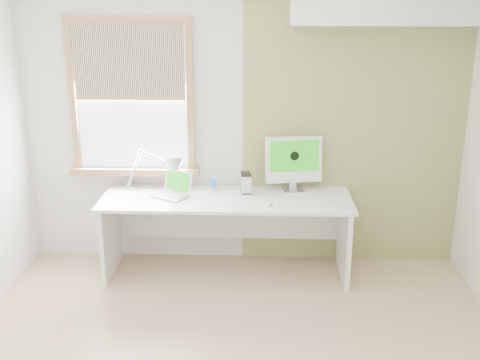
{
  "coord_description": "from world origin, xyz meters",
  "views": [
    {
      "loc": [
        0.16,
        -3.36,
        2.42
      ],
      "look_at": [
        0.0,
        1.05,
        1.0
      ],
      "focal_mm": 43.0,
      "sensor_mm": 36.0,
      "label": 1
    }
  ],
  "objects_px": {
    "laptop": "(174,190)",
    "imac": "(294,161)",
    "desk_lamp": "(166,170)",
    "desk": "(227,216)",
    "external_drive": "(246,183)"
  },
  "relations": [
    {
      "from": "desk",
      "to": "desk_lamp",
      "type": "xyz_separation_m",
      "value": [
        -0.56,
        0.13,
        0.39
      ]
    },
    {
      "from": "imac",
      "to": "laptop",
      "type": "bearing_deg",
      "value": -170.46
    },
    {
      "from": "laptop",
      "to": "desk",
      "type": "bearing_deg",
      "value": 1.79
    },
    {
      "from": "desk_lamp",
      "to": "laptop",
      "type": "distance_m",
      "value": 0.22
    },
    {
      "from": "desk_lamp",
      "to": "imac",
      "type": "distance_m",
      "value": 1.16
    },
    {
      "from": "imac",
      "to": "external_drive",
      "type": "bearing_deg",
      "value": -170.04
    },
    {
      "from": "desk",
      "to": "desk_lamp",
      "type": "height_order",
      "value": "desk_lamp"
    },
    {
      "from": "desk",
      "to": "imac",
      "type": "bearing_deg",
      "value": 15.43
    },
    {
      "from": "desk_lamp",
      "to": "laptop",
      "type": "relative_size",
      "value": 1.65
    },
    {
      "from": "desk",
      "to": "imac",
      "type": "distance_m",
      "value": 0.78
    },
    {
      "from": "laptop",
      "to": "external_drive",
      "type": "xyz_separation_m",
      "value": [
        0.64,
        0.1,
        0.04
      ]
    },
    {
      "from": "desk_lamp",
      "to": "imac",
      "type": "xyz_separation_m",
      "value": [
        1.15,
        0.04,
        0.08
      ]
    },
    {
      "from": "laptop",
      "to": "external_drive",
      "type": "bearing_deg",
      "value": 9.26
    },
    {
      "from": "laptop",
      "to": "imac",
      "type": "xyz_separation_m",
      "value": [
        1.06,
        0.18,
        0.23
      ]
    },
    {
      "from": "desk",
      "to": "imac",
      "type": "height_order",
      "value": "imac"
    }
  ]
}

